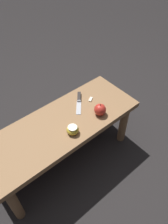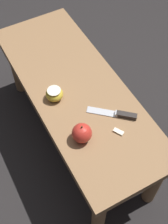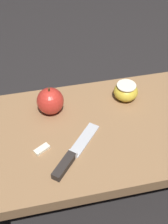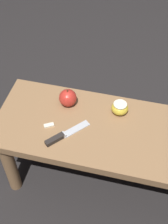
{
  "view_description": "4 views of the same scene",
  "coord_description": "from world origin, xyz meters",
  "px_view_note": "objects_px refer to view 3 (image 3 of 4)",
  "views": [
    {
      "loc": [
        0.49,
        0.8,
        1.51
      ],
      "look_at": [
        -0.16,
        0.04,
        0.47
      ],
      "focal_mm": 35.0,
      "sensor_mm": 36.0,
      "label": 1
    },
    {
      "loc": [
        -0.81,
        0.4,
        1.53
      ],
      "look_at": [
        -0.16,
        0.04,
        0.47
      ],
      "focal_mm": 50.0,
      "sensor_mm": 36.0,
      "label": 2
    },
    {
      "loc": [
        -0.29,
        -0.58,
        1.11
      ],
      "look_at": [
        -0.16,
        0.04,
        0.47
      ],
      "focal_mm": 50.0,
      "sensor_mm": 36.0,
      "label": 3
    },
    {
      "loc": [
        0.06,
        -0.83,
        1.5
      ],
      "look_at": [
        -0.16,
        0.04,
        0.47
      ],
      "focal_mm": 50.0,
      "sensor_mm": 36.0,
      "label": 4
    }
  ],
  "objects_px": {
    "apple_cut": "(126,91)",
    "wooden_bench": "(136,138)",
    "knife": "(70,158)",
    "apple_whole": "(50,101)"
  },
  "relations": [
    {
      "from": "apple_whole",
      "to": "knife",
      "type": "bearing_deg",
      "value": -82.98
    },
    {
      "from": "wooden_bench",
      "to": "knife",
      "type": "relative_size",
      "value": 6.02
    },
    {
      "from": "wooden_bench",
      "to": "knife",
      "type": "xyz_separation_m",
      "value": [
        -0.22,
        -0.09,
        0.08
      ]
    },
    {
      "from": "knife",
      "to": "apple_whole",
      "type": "relative_size",
      "value": 1.96
    },
    {
      "from": "apple_whole",
      "to": "apple_cut",
      "type": "distance_m",
      "value": 0.24
    },
    {
      "from": "apple_whole",
      "to": "apple_cut",
      "type": "relative_size",
      "value": 1.19
    },
    {
      "from": "apple_cut",
      "to": "knife",
      "type": "bearing_deg",
      "value": -137.17
    },
    {
      "from": "apple_cut",
      "to": "wooden_bench",
      "type": "bearing_deg",
      "value": -85.49
    },
    {
      "from": "wooden_bench",
      "to": "apple_cut",
      "type": "distance_m",
      "value": 0.15
    },
    {
      "from": "knife",
      "to": "apple_whole",
      "type": "height_order",
      "value": "apple_whole"
    }
  ]
}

